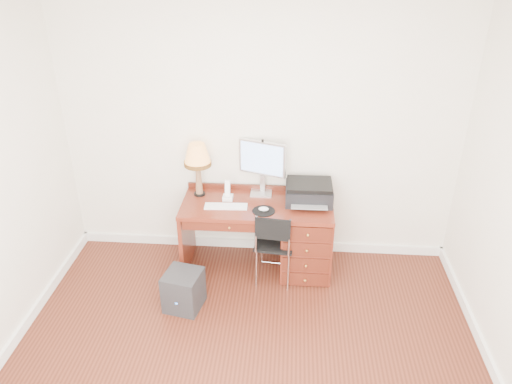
# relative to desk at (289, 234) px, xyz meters

# --- Properties ---
(ground) EXTENTS (4.00, 4.00, 0.00)m
(ground) POSITION_rel_desk_xyz_m (-0.32, -1.40, -0.41)
(ground) COLOR #3E170E
(ground) RESTS_ON ground
(room_shell) EXTENTS (4.00, 4.00, 4.00)m
(room_shell) POSITION_rel_desk_xyz_m (-0.32, -0.77, -0.36)
(room_shell) COLOR white
(room_shell) RESTS_ON ground
(desk) EXTENTS (1.50, 0.67, 0.75)m
(desk) POSITION_rel_desk_xyz_m (0.00, 0.00, 0.00)
(desk) COLOR maroon
(desk) RESTS_ON ground
(monitor) EXTENTS (0.48, 0.24, 0.57)m
(monitor) POSITION_rel_desk_xyz_m (-0.30, 0.23, 0.69)
(monitor) COLOR silver
(monitor) RESTS_ON desk
(keyboard) EXTENTS (0.42, 0.14, 0.02)m
(keyboard) POSITION_rel_desk_xyz_m (-0.62, -0.09, 0.35)
(keyboard) COLOR white
(keyboard) RESTS_ON desk
(mouse_pad) EXTENTS (0.22, 0.22, 0.04)m
(mouse_pad) POSITION_rel_desk_xyz_m (-0.25, -0.15, 0.35)
(mouse_pad) COLOR black
(mouse_pad) RESTS_ON desk
(printer) EXTENTS (0.47, 0.36, 0.21)m
(printer) POSITION_rel_desk_xyz_m (0.19, 0.09, 0.44)
(printer) COLOR black
(printer) RESTS_ON desk
(leg_lamp) EXTENTS (0.27, 0.27, 0.56)m
(leg_lamp) POSITION_rel_desk_xyz_m (-0.93, 0.14, 0.75)
(leg_lamp) COLOR black
(leg_lamp) RESTS_ON desk
(phone) EXTENTS (0.10, 0.10, 0.21)m
(phone) POSITION_rel_desk_xyz_m (-0.62, 0.06, 0.40)
(phone) COLOR white
(phone) RESTS_ON desk
(pen_cup) EXTENTS (0.08, 0.08, 0.10)m
(pen_cup) POSITION_rel_desk_xyz_m (0.10, 0.20, 0.39)
(pen_cup) COLOR black
(pen_cup) RESTS_ON desk
(chair) EXTENTS (0.41, 0.41, 0.79)m
(chair) POSITION_rel_desk_xyz_m (-0.13, -0.25, 0.07)
(chair) COLOR black
(chair) RESTS_ON ground
(equipment_box) EXTENTS (0.38, 0.38, 0.38)m
(equipment_box) POSITION_rel_desk_xyz_m (-0.96, -0.70, -0.23)
(equipment_box) COLOR black
(equipment_box) RESTS_ON ground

